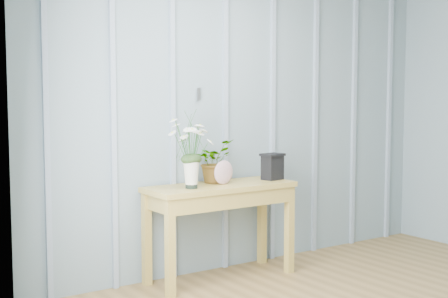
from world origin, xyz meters
TOP-DOWN VIEW (x-y plane):
  - room_shell at (-0.00, 0.92)m, footprint 4.00×4.50m
  - sideboard at (-0.46, 1.99)m, footprint 1.20×0.45m
  - daisy_vase at (-0.76, 1.94)m, footprint 0.40×0.31m
  - spider_plant at (-0.45, 2.11)m, footprint 0.39×0.37m
  - felt_disc_vessel at (-0.44, 1.98)m, footprint 0.19×0.08m
  - carved_box at (0.04, 1.97)m, footprint 0.20×0.16m

SIDE VIEW (x-z plane):
  - sideboard at x=-0.46m, z-range 0.26..1.01m
  - felt_disc_vessel at x=-0.44m, z-range 0.75..0.94m
  - carved_box at x=0.04m, z-range 0.75..0.97m
  - spider_plant at x=-0.45m, z-range 0.75..1.09m
  - daisy_vase at x=-0.76m, z-range 0.82..1.39m
  - room_shell at x=0.00m, z-range 0.74..3.24m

